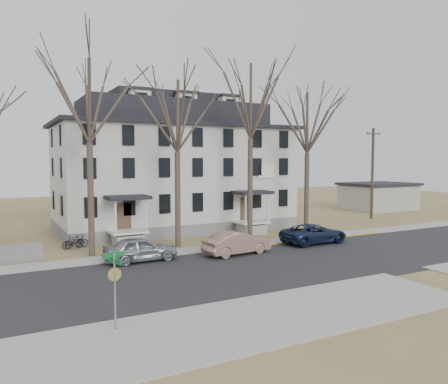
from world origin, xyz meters
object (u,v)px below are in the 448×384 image
car_navy (314,234)px  bicycle_left (77,242)px  tree_mid_left (177,111)px  car_silver (141,250)px  tree_center (251,95)px  bicycle_right (73,242)px  street_sign (115,280)px  tree_mid_right (308,118)px  tree_far_left (88,94)px  utility_pole_far (372,172)px  boarding_house (175,169)px  car_tan (237,243)px

car_navy → bicycle_left: car_navy is taller
tree_mid_left → car_silver: 10.13m
tree_center → bicycle_right: 16.79m
street_sign → tree_mid_left: bearing=41.8°
bicycle_left → tree_mid_right: bearing=-113.1°
tree_far_left → utility_pole_far: 30.29m
tree_mid_left → car_navy: (9.34, -3.60, -8.89)m
tree_far_left → bicycle_right: bearing=106.2°
boarding_house → tree_center: (3.00, -8.15, 5.71)m
tree_mid_left → car_silver: size_ratio=2.87×
car_navy → bicycle_right: car_navy is taller
tree_far_left → bicycle_right: size_ratio=8.61×
tree_mid_left → car_silver: bearing=-139.1°
car_silver → car_navy: bearing=-92.9°
boarding_house → car_silver: 14.02m
car_navy → bicycle_right: 17.26m
tree_mid_right → street_sign: size_ratio=4.39×
tree_center → car_tan: bearing=-130.2°
tree_far_left → tree_mid_right: size_ratio=1.08×
car_silver → bicycle_left: bearing=23.3°
utility_pole_far → car_tan: 23.09m
tree_mid_right → car_silver: size_ratio=2.87×
bicycle_left → bicycle_right: bearing=109.4°
tree_mid_left → tree_mid_right: bearing=0.0°
tree_mid_right → street_sign: 24.64m
tree_center → bicycle_left: size_ratio=8.57×
tree_mid_right → car_silver: bearing=-168.0°
car_navy → tree_mid_right: bearing=-32.5°
utility_pole_far → car_navy: utility_pole_far is taller
bicycle_right → utility_pole_far: bearing=-104.4°
tree_far_left → utility_pole_far: bearing=8.1°
bicycle_right → street_sign: size_ratio=0.55×
bicycle_left → car_navy: bearing=-126.3°
car_tan → car_navy: size_ratio=0.89×
car_silver → car_tan: 6.24m
utility_pole_far → bicycle_right: bearing=-177.0°
boarding_house → tree_mid_left: 9.66m
boarding_house → car_silver: boarding_house is taller
tree_far_left → car_navy: 18.47m
tree_center → street_sign: tree_center is taller
tree_center → tree_mid_right: 5.70m
tree_center → street_sign: 21.22m
tree_mid_left → bicycle_left: tree_mid_left is taller
tree_center → tree_mid_right: tree_center is taller
utility_pole_far → car_silver: 28.54m
tree_mid_left → car_tan: bearing=-60.3°
boarding_house → car_navy: (6.34, -11.76, -4.66)m
tree_far_left → tree_center: (12.00, 0.00, 0.74)m
tree_mid_right → bicycle_right: tree_mid_right is taller
tree_mid_left → car_navy: tree_mid_left is taller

